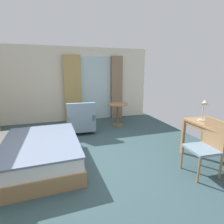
{
  "coord_description": "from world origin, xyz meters",
  "views": [
    {
      "loc": [
        -0.62,
        -3.03,
        1.73
      ],
      "look_at": [
        0.51,
        0.59,
        0.84
      ],
      "focal_mm": 27.87,
      "sensor_mm": 36.0,
      "label": 1
    }
  ],
  "objects_px": {
    "desk_chair": "(207,144)",
    "armchair_by_window": "(81,121)",
    "round_cafe_table": "(118,109)",
    "writing_desk": "(219,131)",
    "desk_lamp": "(204,107)",
    "bed": "(18,155)"
  },
  "relations": [
    {
      "from": "desk_lamp",
      "to": "bed",
      "type": "bearing_deg",
      "value": 169.01
    },
    {
      "from": "armchair_by_window",
      "to": "round_cafe_table",
      "type": "xyz_separation_m",
      "value": [
        1.22,
        0.37,
        0.17
      ]
    },
    {
      "from": "bed",
      "to": "writing_desk",
      "type": "distance_m",
      "value": 3.65
    },
    {
      "from": "bed",
      "to": "desk_lamp",
      "type": "relative_size",
      "value": 4.4
    },
    {
      "from": "desk_chair",
      "to": "armchair_by_window",
      "type": "xyz_separation_m",
      "value": [
        -1.76,
        2.66,
        -0.18
      ]
    },
    {
      "from": "bed",
      "to": "round_cafe_table",
      "type": "relative_size",
      "value": 2.93
    },
    {
      "from": "desk_chair",
      "to": "armchair_by_window",
      "type": "height_order",
      "value": "desk_chair"
    },
    {
      "from": "desk_lamp",
      "to": "writing_desk",
      "type": "bearing_deg",
      "value": -70.51
    },
    {
      "from": "round_cafe_table",
      "to": "writing_desk",
      "type": "bearing_deg",
      "value": -72.07
    },
    {
      "from": "desk_chair",
      "to": "round_cafe_table",
      "type": "xyz_separation_m",
      "value": [
        -0.54,
        3.03,
        -0.01
      ]
    },
    {
      "from": "writing_desk",
      "to": "desk_chair",
      "type": "relative_size",
      "value": 1.32
    },
    {
      "from": "desk_chair",
      "to": "bed",
      "type": "bearing_deg",
      "value": 160.57
    },
    {
      "from": "writing_desk",
      "to": "desk_chair",
      "type": "distance_m",
      "value": 0.44
    },
    {
      "from": "desk_chair",
      "to": "armchair_by_window",
      "type": "distance_m",
      "value": 3.2
    },
    {
      "from": "bed",
      "to": "desk_lamp",
      "type": "distance_m",
      "value": 3.54
    },
    {
      "from": "writing_desk",
      "to": "bed",
      "type": "bearing_deg",
      "value": 164.68
    },
    {
      "from": "writing_desk",
      "to": "round_cafe_table",
      "type": "relative_size",
      "value": 1.77
    },
    {
      "from": "armchair_by_window",
      "to": "writing_desk",
      "type": "bearing_deg",
      "value": -49.47
    },
    {
      "from": "desk_lamp",
      "to": "round_cafe_table",
      "type": "bearing_deg",
      "value": 107.75
    },
    {
      "from": "desk_lamp",
      "to": "round_cafe_table",
      "type": "distance_m",
      "value": 2.78
    },
    {
      "from": "desk_chair",
      "to": "desk_lamp",
      "type": "xyz_separation_m",
      "value": [
        0.29,
        0.44,
        0.54
      ]
    },
    {
      "from": "armchair_by_window",
      "to": "bed",
      "type": "bearing_deg",
      "value": -130.51
    }
  ]
}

